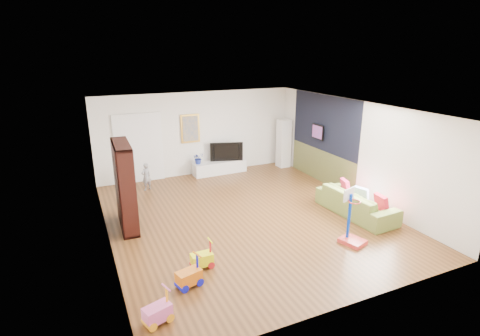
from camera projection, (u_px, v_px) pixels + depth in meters
name	position (u px, v px, depth m)	size (l,w,h in m)	color
floor	(247.00, 216.00, 9.32)	(6.50, 7.50, 0.00)	brown
ceiling	(247.00, 108.00, 8.50)	(6.50, 7.50, 0.00)	white
wall_back	(198.00, 134.00, 12.17)	(6.50, 0.00, 2.70)	silver
wall_front	(353.00, 231.00, 5.66)	(6.50, 0.00, 2.70)	silver
wall_left	(103.00, 184.00, 7.63)	(0.00, 7.50, 2.70)	silver
wall_right	(354.00, 150.00, 10.19)	(0.00, 7.50, 2.70)	white
navy_accent	(324.00, 123.00, 11.25)	(0.01, 3.20, 1.70)	black
olive_wainscot	(321.00, 166.00, 11.66)	(0.01, 3.20, 1.00)	brown
doorway	(139.00, 149.00, 11.48)	(1.45, 0.06, 2.10)	white
painting_back	(190.00, 129.00, 11.97)	(0.62, 0.06, 0.92)	gold
artwork_right	(318.00, 132.00, 11.49)	(0.04, 0.56, 0.46)	#7F3F8C
media_console	(220.00, 167.00, 12.50)	(1.80, 0.45, 0.42)	silver
tall_cabinet	(284.00, 143.00, 13.05)	(0.39, 0.39, 1.68)	white
bookshelf	(125.00, 186.00, 8.51)	(0.36, 1.37, 2.01)	black
sofa	(356.00, 203.00, 9.35)	(2.16, 0.84, 0.63)	olive
basketball_hoop	(355.00, 217.00, 7.85)	(0.42, 0.51, 1.21)	red
ride_on_yellow	(202.00, 255.00, 7.06)	(0.41, 0.25, 0.55)	#E9F30D
ride_on_orange	(189.00, 272.00, 6.49)	(0.43, 0.27, 0.57)	orange
ride_on_pink	(157.00, 307.00, 5.62)	(0.41, 0.26, 0.55)	#DB5BA5
child	(146.00, 177.00, 10.96)	(0.30, 0.20, 0.82)	gray
tv	(226.00, 151.00, 12.48)	(1.09, 0.14, 0.63)	black
vase_plant	(198.00, 158.00, 12.10)	(0.34, 0.30, 0.38)	navy
pillow_left	(381.00, 203.00, 8.88)	(0.11, 0.40, 0.40)	red
pillow_center	(361.00, 194.00, 9.40)	(0.10, 0.38, 0.38)	white
pillow_right	(345.00, 186.00, 9.94)	(0.10, 0.38, 0.38)	#CC214F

